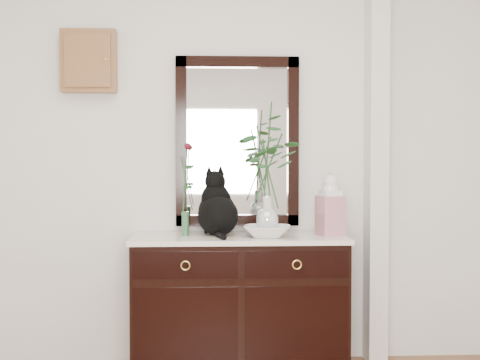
{
  "coord_description": "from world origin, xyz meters",
  "views": [
    {
      "loc": [
        -0.11,
        -2.39,
        1.34
      ],
      "look_at": [
        0.1,
        1.63,
        1.2
      ],
      "focal_mm": 50.0,
      "sensor_mm": 36.0,
      "label": 1
    }
  ],
  "objects": [
    {
      "name": "lotus_bowl",
      "position": [
        0.27,
        1.65,
        0.89
      ],
      "size": [
        0.33,
        0.33,
        0.07
      ],
      "primitive_type": "imported",
      "rotation": [
        0.0,
        0.0,
        -0.16
      ],
      "color": "white",
      "rests_on": "sideboard"
    },
    {
      "name": "bud_vase_rose",
      "position": [
        -0.23,
        1.74,
        1.14
      ],
      "size": [
        0.08,
        0.08,
        0.59
      ],
      "primitive_type": null,
      "rotation": [
        0.0,
        0.0,
        0.07
      ],
      "color": "#33663F",
      "rests_on": "sideboard"
    },
    {
      "name": "sideboard",
      "position": [
        0.1,
        1.73,
        0.47
      ],
      "size": [
        1.33,
        0.52,
        0.82
      ],
      "color": "black",
      "rests_on": "ground"
    },
    {
      "name": "vase_branches",
      "position": [
        0.27,
        1.65,
        1.28
      ],
      "size": [
        0.51,
        0.51,
        0.81
      ],
      "primitive_type": null,
      "rotation": [
        0.0,
        0.0,
        -0.41
      ],
      "color": "silver",
      "rests_on": "lotus_bowl"
    },
    {
      "name": "wall_mirror",
      "position": [
        0.1,
        1.97,
        1.44
      ],
      "size": [
        0.8,
        0.06,
        1.1
      ],
      "color": "black",
      "rests_on": "wall_back"
    },
    {
      "name": "pilaster",
      "position": [
        1.0,
        1.9,
        1.35
      ],
      "size": [
        0.12,
        0.2,
        2.7
      ],
      "primitive_type": "cube",
      "color": "white",
      "rests_on": "ground"
    },
    {
      "name": "wall_back",
      "position": [
        0.0,
        1.98,
        1.35
      ],
      "size": [
        3.6,
        0.04,
        2.7
      ],
      "primitive_type": "cube",
      "color": "white",
      "rests_on": "ground"
    },
    {
      "name": "ginger_jar",
      "position": [
        0.67,
        1.73,
        1.05
      ],
      "size": [
        0.18,
        0.18,
        0.39
      ],
      "primitive_type": null,
      "rotation": [
        0.0,
        0.0,
        0.26
      ],
      "color": "silver",
      "rests_on": "sideboard"
    },
    {
      "name": "key_cabinet",
      "position": [
        -0.85,
        1.94,
        1.95
      ],
      "size": [
        0.35,
        0.1,
        0.4
      ],
      "primitive_type": "cube",
      "color": "brown",
      "rests_on": "wall_back"
    },
    {
      "name": "cat",
      "position": [
        -0.03,
        1.78,
        1.05
      ],
      "size": [
        0.35,
        0.4,
        0.41
      ],
      "primitive_type": null,
      "rotation": [
        0.0,
        0.0,
        0.2
      ],
      "color": "black",
      "rests_on": "sideboard"
    }
  ]
}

